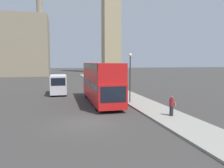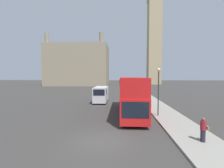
{
  "view_description": "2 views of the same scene",
  "coord_description": "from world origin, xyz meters",
  "px_view_note": "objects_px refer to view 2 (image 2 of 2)",
  "views": [
    {
      "loc": [
        -1.7,
        -15.3,
        4.34
      ],
      "look_at": [
        3.42,
        5.84,
        2.16
      ],
      "focal_mm": 35.0,
      "sensor_mm": 36.0,
      "label": 1
    },
    {
      "loc": [
        1.47,
        -9.91,
        4.4
      ],
      "look_at": [
        -0.09,
        16.07,
        3.02
      ],
      "focal_mm": 24.0,
      "sensor_mm": 36.0,
      "label": 2
    }
  ],
  "objects_px": {
    "red_double_decker_bus": "(131,93)",
    "clock_tower": "(154,24)",
    "street_lamp": "(159,84)",
    "white_van": "(101,94)",
    "pedestrian": "(203,130)"
  },
  "relations": [
    {
      "from": "street_lamp",
      "to": "pedestrian",
      "type": "bearing_deg",
      "value": -78.57
    },
    {
      "from": "street_lamp",
      "to": "white_van",
      "type": "bearing_deg",
      "value": 130.77
    },
    {
      "from": "white_van",
      "to": "red_double_decker_bus",
      "type": "bearing_deg",
      "value": -58.24
    },
    {
      "from": "pedestrian",
      "to": "street_lamp",
      "type": "height_order",
      "value": "street_lamp"
    },
    {
      "from": "clock_tower",
      "to": "red_double_decker_bus",
      "type": "relative_size",
      "value": 5.63
    },
    {
      "from": "red_double_decker_bus",
      "to": "clock_tower",
      "type": "bearing_deg",
      "value": 75.69
    },
    {
      "from": "clock_tower",
      "to": "white_van",
      "type": "distance_m",
      "value": 69.24
    },
    {
      "from": "red_double_decker_bus",
      "to": "white_van",
      "type": "height_order",
      "value": "red_double_decker_bus"
    },
    {
      "from": "red_double_decker_bus",
      "to": "street_lamp",
      "type": "height_order",
      "value": "street_lamp"
    },
    {
      "from": "pedestrian",
      "to": "street_lamp",
      "type": "xyz_separation_m",
      "value": [
        -1.3,
        6.43,
        2.61
      ]
    },
    {
      "from": "pedestrian",
      "to": "white_van",
      "type": "bearing_deg",
      "value": 120.04
    },
    {
      "from": "clock_tower",
      "to": "white_van",
      "type": "xyz_separation_m",
      "value": [
        -21.19,
        -58.26,
        -30.85
      ]
    },
    {
      "from": "clock_tower",
      "to": "street_lamp",
      "type": "distance_m",
      "value": 73.97
    },
    {
      "from": "pedestrian",
      "to": "red_double_decker_bus",
      "type": "bearing_deg",
      "value": 118.36
    },
    {
      "from": "red_double_decker_bus",
      "to": "street_lamp",
      "type": "distance_m",
      "value": 3.34
    }
  ]
}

